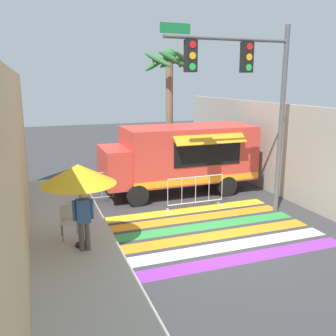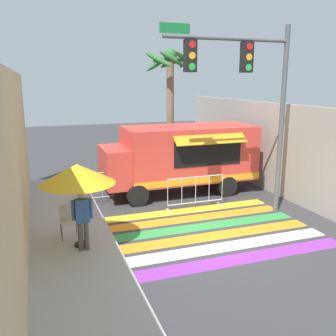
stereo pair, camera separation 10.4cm
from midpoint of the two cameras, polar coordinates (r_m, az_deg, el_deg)
ground_plane at (r=10.87m, az=7.26°, el=-10.73°), size 60.00×60.00×0.00m
sidewalk_left at (r=9.83m, az=-19.91°, el=-13.70°), size 4.40×16.00×0.14m
building_left_facade at (r=9.08m, az=-22.01°, el=-1.00°), size 0.25×16.00×4.62m
concrete_wall_right at (r=15.03m, az=17.07°, el=2.58°), size 0.20×16.00×3.55m
crosswalk_painted at (r=11.35m, az=5.91°, el=-9.60°), size 6.40×4.36×0.01m
food_truck at (r=14.65m, az=1.72°, el=1.95°), size 5.97×2.71×2.66m
traffic_signal_pole at (r=12.02m, az=12.22°, el=12.54°), size 4.28×0.29×6.08m
patio_umbrella at (r=9.70m, az=-13.33°, el=-0.94°), size 1.91×1.91×2.20m
folding_chair at (r=10.78m, az=-14.68°, el=-7.35°), size 0.45×0.45×0.90m
vendor_person at (r=9.72m, az=-12.60°, el=-7.21°), size 0.53×0.21×1.61m
barricade_front at (r=13.14m, az=4.45°, el=-3.73°), size 2.10×0.44×1.15m
barricade_side at (r=13.84m, az=-11.53°, el=-3.14°), size 1.72×0.44×1.15m
palm_tree at (r=17.26m, az=0.56°, el=12.65°), size 2.37×2.36×5.78m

